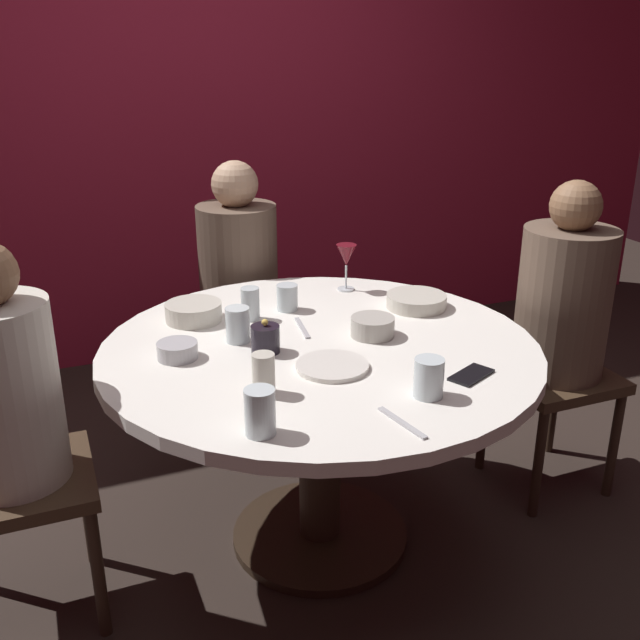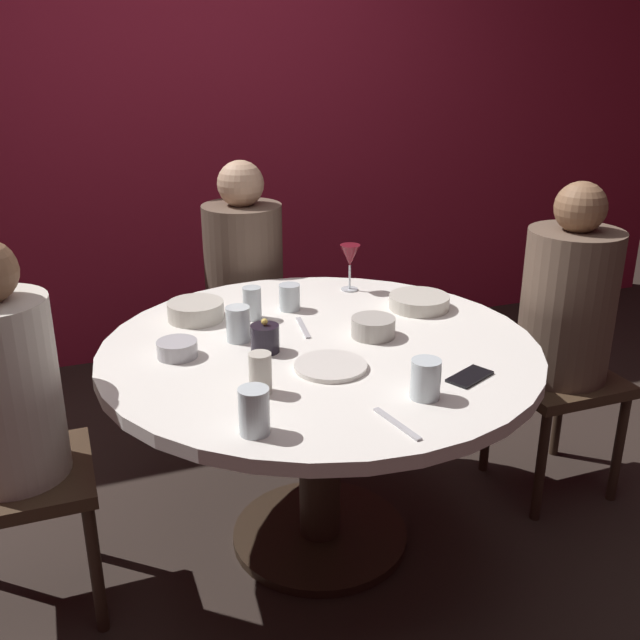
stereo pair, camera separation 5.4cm
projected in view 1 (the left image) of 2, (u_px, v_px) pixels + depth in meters
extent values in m
plane|color=#2D231E|center=(320.00, 537.00, 2.51)|extent=(8.00, 8.00, 0.00)
cube|color=maroon|center=(183.00, 106.00, 3.64)|extent=(6.00, 0.10, 2.60)
cylinder|color=white|center=(320.00, 350.00, 2.26)|extent=(1.36, 1.36, 0.04)
cylinder|color=#332319|center=(320.00, 451.00, 2.39)|extent=(0.14, 0.14, 0.69)
cylinder|color=#2D2116|center=(320.00, 533.00, 2.51)|extent=(0.60, 0.60, 0.03)
cube|color=#3F2D1E|center=(20.00, 483.00, 2.03)|extent=(0.40, 0.40, 0.04)
cylinder|color=beige|center=(4.00, 394.00, 1.93)|extent=(0.29, 0.29, 0.52)
cylinder|color=#332319|center=(98.00, 573.00, 2.03)|extent=(0.04, 0.04, 0.43)
cylinder|color=#332319|center=(87.00, 506.00, 2.32)|extent=(0.04, 0.04, 0.43)
cube|color=#3F2D1E|center=(241.00, 326.00, 3.15)|extent=(0.40, 0.40, 0.04)
cylinder|color=brown|center=(238.00, 265.00, 3.05)|extent=(0.33, 0.33, 0.51)
sphere|color=tan|center=(235.00, 184.00, 2.93)|extent=(0.19, 0.19, 0.19)
cylinder|color=#332319|center=(197.00, 366.00, 3.32)|extent=(0.04, 0.04, 0.43)
cylinder|color=#332319|center=(215.00, 397.00, 3.03)|extent=(0.04, 0.04, 0.43)
cylinder|color=#332319|center=(267.00, 355.00, 3.44)|extent=(0.04, 0.04, 0.43)
cylinder|color=#332319|center=(292.00, 384.00, 3.15)|extent=(0.04, 0.04, 0.43)
cube|color=#3F2D1E|center=(554.00, 376.00, 2.68)|extent=(0.40, 0.40, 0.04)
cylinder|color=brown|center=(563.00, 303.00, 2.57)|extent=(0.33, 0.33, 0.54)
sphere|color=#8C6647|center=(576.00, 206.00, 2.45)|extent=(0.18, 0.18, 0.18)
cylinder|color=#332319|center=(554.00, 405.00, 2.97)|extent=(0.04, 0.04, 0.43)
cylinder|color=#332319|center=(483.00, 420.00, 2.85)|extent=(0.04, 0.04, 0.43)
cylinder|color=#332319|center=(614.00, 445.00, 2.67)|extent=(0.04, 0.04, 0.43)
cylinder|color=#332319|center=(538.00, 464.00, 2.56)|extent=(0.04, 0.04, 0.43)
cylinder|color=black|center=(265.00, 339.00, 2.18)|extent=(0.09, 0.09, 0.08)
sphere|color=#F9D159|center=(265.00, 322.00, 2.16)|extent=(0.02, 0.02, 0.02)
cylinder|color=silver|center=(346.00, 289.00, 2.74)|extent=(0.06, 0.06, 0.01)
cylinder|color=silver|center=(346.00, 277.00, 2.72)|extent=(0.01, 0.01, 0.09)
cone|color=maroon|center=(346.00, 255.00, 2.69)|extent=(0.08, 0.08, 0.08)
cylinder|color=silver|center=(332.00, 366.00, 2.08)|extent=(0.21, 0.21, 0.01)
cube|color=black|center=(471.00, 375.00, 2.03)|extent=(0.16, 0.12, 0.01)
cylinder|color=#B7B7BC|center=(177.00, 350.00, 2.14)|extent=(0.12, 0.12, 0.05)
cylinder|color=beige|center=(416.00, 301.00, 2.55)|extent=(0.21, 0.21, 0.05)
cylinder|color=#B2ADA3|center=(373.00, 327.00, 2.30)|extent=(0.14, 0.14, 0.06)
cylinder|color=beige|center=(194.00, 312.00, 2.43)|extent=(0.19, 0.19, 0.06)
cylinder|color=silver|center=(287.00, 297.00, 2.52)|extent=(0.07, 0.07, 0.09)
cylinder|color=silver|center=(260.00, 412.00, 1.72)|extent=(0.08, 0.08, 0.12)
cylinder|color=silver|center=(250.00, 304.00, 2.43)|extent=(0.06, 0.06, 0.11)
cylinder|color=beige|center=(264.00, 374.00, 1.92)|extent=(0.06, 0.06, 0.11)
cylinder|color=silver|center=(238.00, 325.00, 2.25)|extent=(0.08, 0.08, 0.11)
cylinder|color=silver|center=(429.00, 378.00, 1.90)|extent=(0.08, 0.08, 0.11)
cube|color=#B7B7BC|center=(402.00, 423.00, 1.78)|extent=(0.05, 0.18, 0.01)
cube|color=#B7B7BC|center=(302.00, 328.00, 2.37)|extent=(0.04, 0.18, 0.01)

